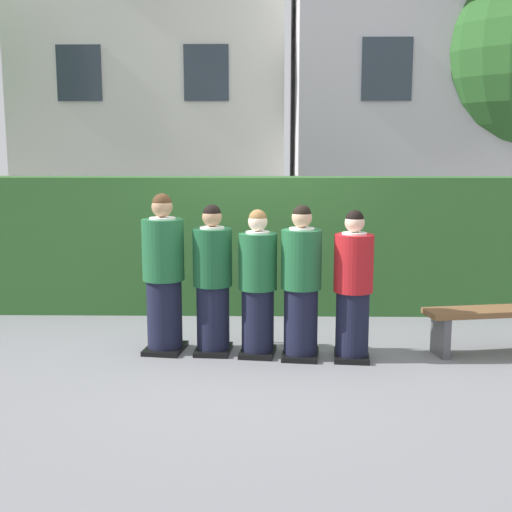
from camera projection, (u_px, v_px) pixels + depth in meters
name	position (u px, v px, depth m)	size (l,w,h in m)	color
ground_plane	(256.00, 355.00, 6.70)	(60.00, 60.00, 0.00)	slate
student_front_row_0	(164.00, 277.00, 6.71)	(0.45, 0.56, 1.68)	black
student_front_row_1	(213.00, 283.00, 6.67)	(0.41, 0.51, 1.57)	black
student_front_row_2	(258.00, 287.00, 6.60)	(0.40, 0.48, 1.53)	black
student_front_row_3	(301.00, 286.00, 6.51)	(0.41, 0.52, 1.58)	black
student_in_red_blazer	(353.00, 289.00, 6.46)	(0.40, 0.47, 1.53)	black
hedge	(259.00, 244.00, 8.49)	(7.46, 0.70, 1.79)	#33662D
school_building_main	(157.00, 72.00, 14.42)	(6.03, 3.58, 7.67)	silver
school_building_annex	(428.00, 71.00, 13.48)	(6.01, 4.68, 7.48)	silver
wooden_bench	(490.00, 321.00, 6.71)	(1.44, 0.60, 0.48)	brown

